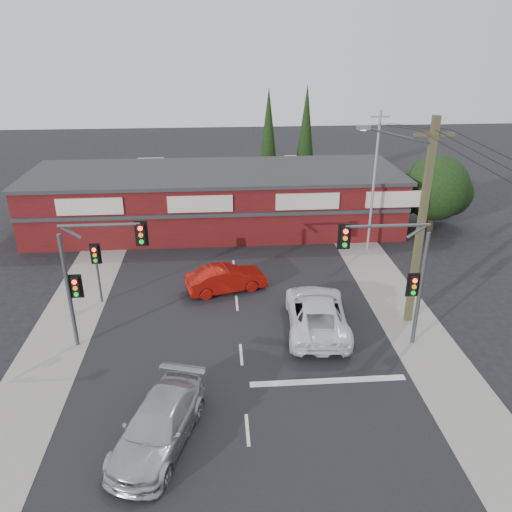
{
  "coord_description": "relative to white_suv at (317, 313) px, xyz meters",
  "views": [
    {
      "loc": [
        -0.75,
        -17.93,
        13.17
      ],
      "look_at": [
        0.85,
        3.0,
        3.76
      ],
      "focal_mm": 35.0,
      "sensor_mm": 36.0,
      "label": 1
    }
  ],
  "objects": [
    {
      "name": "stop_line",
      "position": [
        -0.26,
        -4.12,
        -0.82
      ],
      "size": [
        6.5,
        0.35,
        0.01
      ],
      "primitive_type": "cube",
      "color": "silver",
      "rests_on": "ground"
    },
    {
      "name": "silver_suv",
      "position": [
        -6.87,
        -6.97,
        -0.08
      ],
      "size": [
        3.61,
        5.61,
        1.51
      ],
      "primitive_type": "imported",
      "rotation": [
        0.0,
        0.0,
        -0.31
      ],
      "color": "#AFB1B4",
      "rests_on": "ground"
    },
    {
      "name": "red_sedan",
      "position": [
        -4.27,
        4.2,
        -0.11
      ],
      "size": [
        4.68,
        2.73,
        1.46
      ],
      "primitive_type": "imported",
      "rotation": [
        0.0,
        0.0,
        1.86
      ],
      "color": "#931009",
      "rests_on": "ground"
    },
    {
      "name": "steel_pole",
      "position": [
        5.24,
        9.38,
        3.86
      ],
      "size": [
        1.2,
        0.16,
        9.0
      ],
      "color": "gray",
      "rests_on": "ground"
    },
    {
      "name": "verge_left",
      "position": [
        -12.26,
        2.38,
        -0.83
      ],
      "size": [
        3.0,
        70.0,
        0.02
      ],
      "primitive_type": "cube",
      "color": "gray",
      "rests_on": "ground"
    },
    {
      "name": "conifer_far",
      "position": [
        3.24,
        23.38,
        4.64
      ],
      "size": [
        1.8,
        1.8,
        9.25
      ],
      "color": "#2D2116",
      "rests_on": "ground"
    },
    {
      "name": "lane_dashes",
      "position": [
        -3.76,
        2.67,
        -0.82
      ],
      "size": [
        0.12,
        48.18,
        0.01
      ],
      "color": "silver",
      "rests_on": "ground"
    },
    {
      "name": "utility_pole",
      "position": [
        4.61,
        0.36,
        4.56
      ],
      "size": [
        4.38,
        0.59,
        10.0
      ],
      "color": "brown",
      "rests_on": "ground"
    },
    {
      "name": "traffic_mast_left",
      "position": [
        -10.19,
        -0.62,
        3.09
      ],
      "size": [
        3.77,
        0.27,
        5.97
      ],
      "color": "#47494C",
      "rests_on": "ground"
    },
    {
      "name": "pedestal_signal",
      "position": [
        -10.96,
        3.38,
        1.57
      ],
      "size": [
        0.55,
        0.27,
        3.38
      ],
      "color": "#47494C",
      "rests_on": "ground"
    },
    {
      "name": "verge_right",
      "position": [
        4.74,
        2.38,
        -0.83
      ],
      "size": [
        3.0,
        70.0,
        0.02
      ],
      "primitive_type": "cube",
      "color": "gray",
      "rests_on": "ground"
    },
    {
      "name": "white_suv",
      "position": [
        0.0,
        0.0,
        0.0
      ],
      "size": [
        3.32,
        6.27,
        1.68
      ],
      "primitive_type": "imported",
      "rotation": [
        0.0,
        0.0,
        3.05
      ],
      "color": "white",
      "rests_on": "ground"
    },
    {
      "name": "power_lines",
      "position": [
        4.72,
        -5.09,
        8.2
      ],
      "size": [
        2.01,
        29.0,
        1.22
      ],
      "color": "black",
      "rests_on": "ground"
    },
    {
      "name": "tree_cluster",
      "position": [
        10.93,
        12.82,
        2.06
      ],
      "size": [
        5.9,
        5.1,
        5.5
      ],
      "color": "#2D2116",
      "rests_on": "ground"
    },
    {
      "name": "road_strip",
      "position": [
        -3.76,
        2.38,
        -0.83
      ],
      "size": [
        14.0,
        70.0,
        0.01
      ],
      "primitive_type": "cube",
      "color": "black",
      "rests_on": "ground"
    },
    {
      "name": "shop_building",
      "position": [
        -4.75,
        14.36,
        1.29
      ],
      "size": [
        27.3,
        8.4,
        4.22
      ],
      "color": "#4A0E10",
      "rests_on": "ground"
    },
    {
      "name": "ground",
      "position": [
        -3.76,
        -2.62,
        -0.84
      ],
      "size": [
        120.0,
        120.0,
        0.0
      ],
      "primitive_type": "plane",
      "color": "black",
      "rests_on": "ground"
    },
    {
      "name": "traffic_mast_right",
      "position": [
        3.1,
        -1.62,
        3.11
      ],
      "size": [
        3.96,
        0.27,
        5.97
      ],
      "color": "#47494C",
      "rests_on": "ground"
    },
    {
      "name": "conifer_near",
      "position": [
        -0.26,
        21.38,
        4.64
      ],
      "size": [
        1.8,
        1.8,
        9.25
      ],
      "color": "#2D2116",
      "rests_on": "ground"
    }
  ]
}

